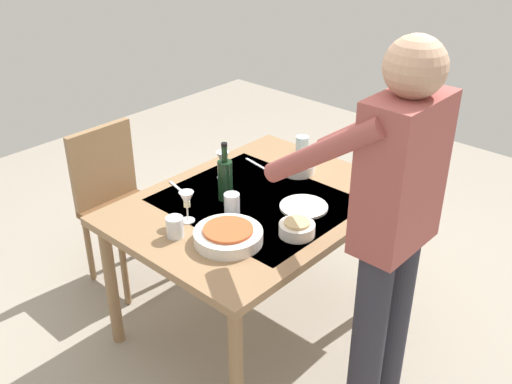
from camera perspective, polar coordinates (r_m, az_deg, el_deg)
ground_plane at (r=3.30m, az=0.00°, el=-12.19°), size 6.00×6.00×0.00m
dining_table at (r=2.91m, az=0.00°, el=-2.20°), size 1.32×1.00×0.74m
chair_near at (r=3.45m, az=-13.29°, el=-0.40°), size 0.40×0.40×0.91m
person_server at (r=2.34m, az=12.80°, el=-2.91°), size 0.42×0.61×1.69m
wine_bottle at (r=2.85m, az=-2.99°, el=1.30°), size 0.07×0.07×0.30m
wine_glass_left at (r=3.04m, az=-3.22°, el=3.07°), size 0.07×0.07×0.15m
wine_glass_right at (r=2.68m, az=-6.67°, el=-0.88°), size 0.07×0.07×0.15m
water_cup_near_left at (r=2.96m, az=9.93°, el=0.59°), size 0.07×0.07×0.09m
water_cup_near_right at (r=2.60m, az=-7.80°, el=-3.35°), size 0.08×0.08×0.09m
water_cup_far_left at (r=2.74m, az=-2.40°, el=-1.15°), size 0.07×0.07×0.11m
water_cup_far_right at (r=3.33m, az=4.46°, el=4.46°), size 0.07×0.07×0.11m
serving_bowl_pasta at (r=2.55m, az=-2.68°, el=-4.18°), size 0.30×0.30×0.07m
side_bowl_salad at (r=3.14m, az=4.06°, el=2.46°), size 0.18×0.18×0.07m
side_bowl_bread at (r=2.60m, az=3.96°, el=-3.49°), size 0.16×0.16×0.07m
dinner_plate_near at (r=2.82m, az=4.61°, el=-1.42°), size 0.23×0.23×0.01m
table_knife at (r=3.00m, az=-7.40°, el=0.28°), size 0.06×0.20×0.00m
table_fork at (r=3.23m, az=0.02°, el=2.70°), size 0.05×0.18×0.00m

